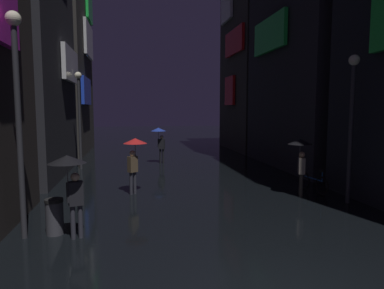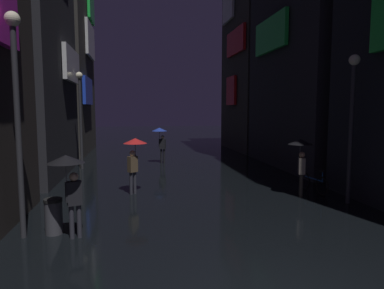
% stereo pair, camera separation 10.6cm
% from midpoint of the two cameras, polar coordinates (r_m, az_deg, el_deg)
% --- Properties ---
extents(building_left_far, '(4.25, 8.19, 18.93)m').
position_cam_midpoint_polar(building_left_far, '(27.91, -21.32, 18.47)').
color(building_left_far, '#33302D').
rests_on(building_left_far, ground).
extents(building_right_far, '(4.25, 7.10, 15.17)m').
position_cam_midpoint_polar(building_right_far, '(28.24, 11.01, 14.73)').
color(building_right_far, '#33302D').
rests_on(building_right_far, ground).
extents(pedestrian_far_right_black, '(0.90, 0.90, 2.12)m').
position_cam_midpoint_polar(pedestrian_far_right_black, '(8.86, -19.55, -4.51)').
color(pedestrian_far_right_black, '#2D2D38').
rests_on(pedestrian_far_right_black, ground).
extents(pedestrian_near_crossing_blue, '(0.90, 0.90, 2.12)m').
position_cam_midpoint_polar(pedestrian_near_crossing_blue, '(20.39, -5.14, 1.54)').
color(pedestrian_near_crossing_blue, black).
rests_on(pedestrian_near_crossing_blue, ground).
extents(pedestrian_foreground_right_black, '(0.90, 0.90, 2.12)m').
position_cam_midpoint_polar(pedestrian_foreground_right_black, '(13.23, 17.89, -1.10)').
color(pedestrian_foreground_right_black, '#38332D').
rests_on(pedestrian_foreground_right_black, ground).
extents(pedestrian_midstreet_centre_red, '(0.90, 0.90, 2.12)m').
position_cam_midpoint_polar(pedestrian_midstreet_centre_red, '(13.15, -9.35, -0.93)').
color(pedestrian_midstreet_centre_red, '#2D2D38').
rests_on(pedestrian_midstreet_centre_red, ground).
extents(bicycle_parked_at_storefront, '(0.29, 1.81, 0.96)m').
position_cam_midpoint_polar(bicycle_parked_at_storefront, '(14.14, 19.74, -5.99)').
color(bicycle_parked_at_storefront, black).
rests_on(bicycle_parked_at_storefront, ground).
extents(streetlamp_right_near, '(0.36, 0.36, 5.01)m').
position_cam_midpoint_polar(streetlamp_right_near, '(12.70, 25.33, 5.15)').
color(streetlamp_right_near, '#2D2D33').
rests_on(streetlamp_right_near, ground).
extents(streetlamp_left_far, '(0.36, 0.36, 5.17)m').
position_cam_midpoint_polar(streetlamp_left_far, '(19.16, -17.97, 5.75)').
color(streetlamp_left_far, '#2D2D33').
rests_on(streetlamp_left_far, ground).
extents(streetlamp_left_near, '(0.36, 0.36, 5.52)m').
position_cam_midpoint_polar(streetlamp_left_near, '(9.32, -26.92, 6.70)').
color(streetlamp_left_near, '#2D2D33').
rests_on(streetlamp_left_near, ground).
extents(trash_bin, '(0.46, 0.46, 0.93)m').
position_cam_midpoint_polar(trash_bin, '(9.69, -21.78, -11.02)').
color(trash_bin, '#3F3F47').
rests_on(trash_bin, ground).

